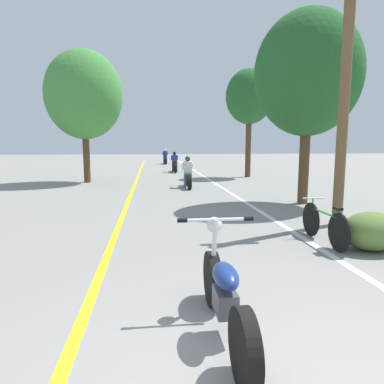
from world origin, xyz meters
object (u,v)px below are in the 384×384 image
object	(u,v)px
roadside_tree_right_far	(249,97)
motorcycle_rider_far	(165,158)
motorcycle_rider_lead	(188,176)
roadside_tree_left	(84,95)
roadside_tree_right_near	(308,74)
utility_pole	(344,97)
bicycle_parked	(324,224)
motorcycle_rider_mid	(175,164)
motorcycle_foreground	(224,295)

from	to	relation	value
roadside_tree_right_far	motorcycle_rider_far	distance (m)	14.33
motorcycle_rider_lead	motorcycle_rider_far	size ratio (longest dim) A/B	0.91
roadside_tree_left	roadside_tree_right_far	bearing A→B (deg)	11.47
roadside_tree_right_far	roadside_tree_left	world-z (taller)	roadside_tree_left
roadside_tree_right_near	roadside_tree_right_far	world-z (taller)	roadside_tree_right_far
utility_pole	roadside_tree_right_near	distance (m)	3.11
motorcycle_rider_lead	bicycle_parked	distance (m)	8.89
roadside_tree_left	motorcycle_rider_mid	size ratio (longest dim) A/B	3.07
roadside_tree_left	motorcycle_rider_lead	bearing A→B (deg)	-28.98
roadside_tree_left	motorcycle_foreground	bearing A→B (deg)	-74.84
motorcycle_foreground	motorcycle_rider_far	world-z (taller)	motorcycle_rider_far
roadside_tree_right_far	motorcycle_foreground	world-z (taller)	roadside_tree_right_far
roadside_tree_right_far	motorcycle_rider_lead	xyz separation A→B (m)	(-3.96, -4.40, -3.96)
roadside_tree_right_near	bicycle_parked	size ratio (longest dim) A/B	3.34
roadside_tree_right_near	motorcycle_rider_far	world-z (taller)	roadside_tree_right_near
roadside_tree_right_near	motorcycle_rider_mid	xyz separation A→B (m)	(-3.27, 12.66, -3.51)
motorcycle_rider_mid	motorcycle_rider_far	distance (m)	9.26
roadside_tree_right_far	motorcycle_rider_mid	world-z (taller)	roadside_tree_right_far
motorcycle_rider_mid	bicycle_parked	distance (m)	17.07
motorcycle_foreground	motorcycle_rider_far	distance (m)	29.16
roadside_tree_right_far	bicycle_parked	bearing A→B (deg)	-99.72
motorcycle_rider_mid	motorcycle_rider_far	bearing A→B (deg)	91.55
utility_pole	roadside_tree_right_near	bearing A→B (deg)	81.03
motorcycle_foreground	motorcycle_rider_far	xyz separation A→B (m)	(0.62, 29.16, 0.13)
motorcycle_rider_far	bicycle_parked	bearing A→B (deg)	-85.70
motorcycle_foreground	motorcycle_rider_far	size ratio (longest dim) A/B	0.96
bicycle_parked	motorcycle_rider_lead	bearing A→B (deg)	101.11
utility_pole	roadside_tree_right_near	size ratio (longest dim) A/B	0.97
roadside_tree_right_far	roadside_tree_left	xyz separation A→B (m)	(-8.71, -1.77, -0.25)
roadside_tree_right_far	utility_pole	bearing A→B (deg)	-95.62
utility_pole	roadside_tree_left	world-z (taller)	roadside_tree_left
utility_pole	motorcycle_rider_lead	distance (m)	8.18
utility_pole	motorcycle_rider_lead	world-z (taller)	utility_pole
roadside_tree_right_near	motorcycle_rider_far	xyz separation A→B (m)	(-3.52, 21.91, -3.48)
bicycle_parked	motorcycle_rider_far	bearing A→B (deg)	94.30
motorcycle_rider_far	roadside_tree_right_far	bearing A→B (deg)	-72.18
roadside_tree_right_far	motorcycle_rider_far	size ratio (longest dim) A/B	2.80
utility_pole	roadside_tree_left	distance (m)	12.53
motorcycle_rider_lead	roadside_tree_right_far	bearing A→B (deg)	48.02
roadside_tree_right_near	roadside_tree_left	xyz separation A→B (m)	(-8.01, 7.03, 0.20)
utility_pole	motorcycle_foreground	xyz separation A→B (m)	(-3.69, -4.36, -2.54)
motorcycle_rider_lead	motorcycle_rider_mid	distance (m)	8.26
utility_pole	motorcycle_foreground	size ratio (longest dim) A/B	2.78
roadside_tree_right_near	roadside_tree_right_far	size ratio (longest dim) A/B	0.98
utility_pole	roadside_tree_right_far	distance (m)	11.84
motorcycle_rider_far	roadside_tree_left	bearing A→B (deg)	-106.80
motorcycle_foreground	motorcycle_rider_lead	xyz separation A→B (m)	(0.88, 11.64, 0.10)
utility_pole	roadside_tree_right_far	xyz separation A→B (m)	(1.15, 11.68, 1.52)
motorcycle_foreground	motorcycle_rider_lead	bearing A→B (deg)	85.67
roadside_tree_right_far	motorcycle_rider_mid	distance (m)	6.81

